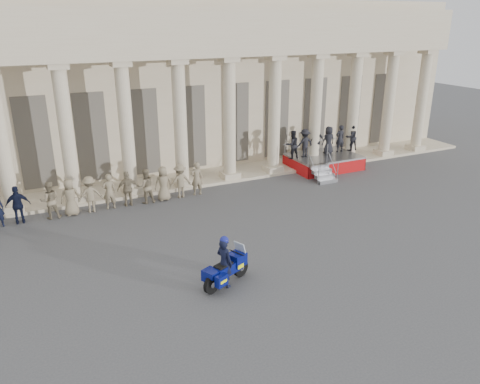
# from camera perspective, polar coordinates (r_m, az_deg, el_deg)

# --- Properties ---
(ground) EXTENTS (90.00, 90.00, 0.00)m
(ground) POSITION_cam_1_polar(r_m,az_deg,el_deg) (16.58, -2.17, -8.60)
(ground) COLOR #424245
(ground) RESTS_ON ground
(building) EXTENTS (40.00, 12.50, 9.00)m
(building) POSITION_cam_1_polar(r_m,az_deg,el_deg) (28.86, -14.32, 12.84)
(building) COLOR #C2B091
(building) RESTS_ON ground
(officer_rank) EXTENTS (17.53, 0.62, 1.64)m
(officer_rank) POSITION_cam_1_polar(r_m,az_deg,el_deg) (21.35, -26.82, -1.64)
(officer_rank) COLOR black
(officer_rank) RESTS_ON ground
(reviewing_stand) EXTENTS (4.76, 3.76, 2.33)m
(reviewing_stand) POSITION_cam_1_polar(r_m,az_deg,el_deg) (26.74, 9.89, 5.49)
(reviewing_stand) COLOR gray
(reviewing_stand) RESTS_ON ground
(motorcycle) EXTENTS (1.86, 1.18, 1.27)m
(motorcycle) POSITION_cam_1_polar(r_m,az_deg,el_deg) (15.09, -1.61, -9.36)
(motorcycle) COLOR black
(motorcycle) RESTS_ON ground
(rider) EXTENTS (0.60, 0.71, 1.74)m
(rider) POSITION_cam_1_polar(r_m,az_deg,el_deg) (14.86, -1.91, -8.45)
(rider) COLOR black
(rider) RESTS_ON ground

